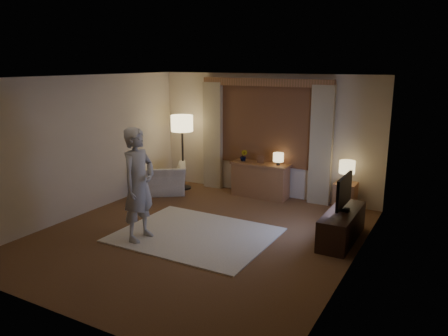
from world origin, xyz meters
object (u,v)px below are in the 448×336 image
Objects in this scene: armchair at (163,179)px; tv_stand at (342,226)px; person at (139,184)px; side_table at (345,197)px; sideboard at (260,181)px.

armchair is 0.71× the size of tv_stand.
tv_stand is at bearing -62.53° from person.
side_table is 4.02m from person.
armchair is at bearing 27.85° from person.
person is at bearing -103.29° from sideboard.
side_table is 0.31× the size of person.
sideboard is at bearing 178.43° from side_table.
person is at bearing -151.61° from tv_stand.
sideboard is at bearing -14.21° from person.
side_table is 0.40× the size of tv_stand.
person is (-2.56, -3.03, 0.65)m from side_table.
sideboard is 1.20× the size of armchair.
sideboard reaches higher than armchair.
person reaches higher than tv_stand.
side_table is at bearing 156.09° from armchair.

